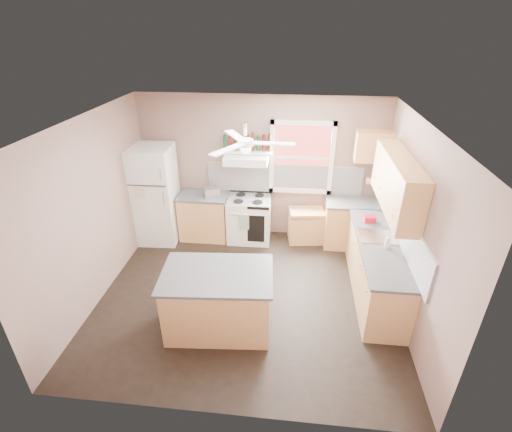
# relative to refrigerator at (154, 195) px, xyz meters

# --- Properties ---
(floor) EXTENTS (4.50, 4.50, 0.00)m
(floor) POSITION_rel_refrigerator_xyz_m (1.95, -1.54, -0.92)
(floor) COLOR black
(floor) RESTS_ON ground
(ceiling) EXTENTS (4.50, 4.50, 0.00)m
(ceiling) POSITION_rel_refrigerator_xyz_m (1.95, -1.54, 1.78)
(ceiling) COLOR white
(ceiling) RESTS_ON ground
(wall_back) EXTENTS (4.50, 0.05, 2.70)m
(wall_back) POSITION_rel_refrigerator_xyz_m (1.95, 0.48, 0.43)
(wall_back) COLOR #7D6157
(wall_back) RESTS_ON ground
(wall_right) EXTENTS (0.05, 4.00, 2.70)m
(wall_right) POSITION_rel_refrigerator_xyz_m (4.22, -1.54, 0.43)
(wall_right) COLOR #7D6157
(wall_right) RESTS_ON ground
(wall_left) EXTENTS (0.05, 4.00, 2.70)m
(wall_left) POSITION_rel_refrigerator_xyz_m (-0.33, -1.54, 0.43)
(wall_left) COLOR #7D6157
(wall_left) RESTS_ON ground
(backsplash_back) EXTENTS (2.90, 0.03, 0.55)m
(backsplash_back) POSITION_rel_refrigerator_xyz_m (2.40, 0.44, 0.25)
(backsplash_back) COLOR white
(backsplash_back) RESTS_ON wall_back
(backsplash_right) EXTENTS (0.03, 2.60, 0.55)m
(backsplash_right) POSITION_rel_refrigerator_xyz_m (4.18, -1.24, 0.25)
(backsplash_right) COLOR white
(backsplash_right) RESTS_ON wall_right
(window_view) EXTENTS (1.00, 0.02, 1.20)m
(window_view) POSITION_rel_refrigerator_xyz_m (2.70, 0.44, 0.68)
(window_view) COLOR maroon
(window_view) RESTS_ON wall_back
(window_frame) EXTENTS (1.16, 0.07, 1.36)m
(window_frame) POSITION_rel_refrigerator_xyz_m (2.70, 0.41, 0.68)
(window_frame) COLOR white
(window_frame) RESTS_ON wall_back
(refrigerator) EXTENTS (0.82, 0.80, 1.85)m
(refrigerator) POSITION_rel_refrigerator_xyz_m (0.00, 0.00, 0.00)
(refrigerator) COLOR white
(refrigerator) RESTS_ON floor
(base_cabinet_left) EXTENTS (0.90, 0.60, 0.86)m
(base_cabinet_left) POSITION_rel_refrigerator_xyz_m (0.89, 0.16, -0.49)
(base_cabinet_left) COLOR tan
(base_cabinet_left) RESTS_ON floor
(counter_left) EXTENTS (0.92, 0.62, 0.04)m
(counter_left) POSITION_rel_refrigerator_xyz_m (0.89, 0.16, -0.04)
(counter_left) COLOR #464649
(counter_left) RESTS_ON base_cabinet_left
(toaster) EXTENTS (0.32, 0.26, 0.18)m
(toaster) POSITION_rel_refrigerator_xyz_m (1.08, 0.09, 0.07)
(toaster) COLOR silver
(toaster) RESTS_ON counter_left
(stove) EXTENTS (0.82, 0.66, 0.86)m
(stove) POSITION_rel_refrigerator_xyz_m (1.76, 0.16, -0.49)
(stove) COLOR white
(stove) RESTS_ON floor
(range_hood) EXTENTS (0.78, 0.50, 0.14)m
(range_hood) POSITION_rel_refrigerator_xyz_m (1.72, 0.21, 0.70)
(range_hood) COLOR white
(range_hood) RESTS_ON wall_back
(bottle_shelf) EXTENTS (0.90, 0.26, 0.03)m
(bottle_shelf) POSITION_rel_refrigerator_xyz_m (1.72, 0.33, 0.80)
(bottle_shelf) COLOR white
(bottle_shelf) RESTS_ON range_hood
(cart) EXTENTS (0.70, 0.51, 0.65)m
(cart) POSITION_rel_refrigerator_xyz_m (2.86, 0.21, -0.60)
(cart) COLOR tan
(cart) RESTS_ON floor
(base_cabinet_corner) EXTENTS (1.00, 0.60, 0.86)m
(base_cabinet_corner) POSITION_rel_refrigerator_xyz_m (3.70, 0.16, -0.49)
(base_cabinet_corner) COLOR tan
(base_cabinet_corner) RESTS_ON floor
(base_cabinet_right) EXTENTS (0.60, 2.20, 0.86)m
(base_cabinet_right) POSITION_rel_refrigerator_xyz_m (3.90, -1.24, -0.49)
(base_cabinet_right) COLOR tan
(base_cabinet_right) RESTS_ON floor
(counter_corner) EXTENTS (1.02, 0.62, 0.04)m
(counter_corner) POSITION_rel_refrigerator_xyz_m (3.70, 0.16, -0.04)
(counter_corner) COLOR #464649
(counter_corner) RESTS_ON base_cabinet_corner
(counter_right) EXTENTS (0.62, 2.22, 0.04)m
(counter_right) POSITION_rel_refrigerator_xyz_m (3.89, -1.24, -0.04)
(counter_right) COLOR #464649
(counter_right) RESTS_ON base_cabinet_right
(sink) EXTENTS (0.55, 0.45, 0.03)m
(sink) POSITION_rel_refrigerator_xyz_m (3.89, -1.04, -0.03)
(sink) COLOR silver
(sink) RESTS_ON counter_right
(faucet) EXTENTS (0.03, 0.03, 0.14)m
(faucet) POSITION_rel_refrigerator_xyz_m (4.05, -1.04, 0.05)
(faucet) COLOR silver
(faucet) RESTS_ON sink
(upper_cabinet_right) EXTENTS (0.33, 1.80, 0.76)m
(upper_cabinet_right) POSITION_rel_refrigerator_xyz_m (4.03, -1.04, 0.86)
(upper_cabinet_right) COLOR tan
(upper_cabinet_right) RESTS_ON wall_right
(upper_cabinet_corner) EXTENTS (0.60, 0.33, 0.52)m
(upper_cabinet_corner) POSITION_rel_refrigerator_xyz_m (3.90, 0.29, 0.98)
(upper_cabinet_corner) COLOR tan
(upper_cabinet_corner) RESTS_ON wall_back
(paper_towel) EXTENTS (0.26, 0.12, 0.12)m
(paper_towel) POSITION_rel_refrigerator_xyz_m (4.02, 0.32, 0.33)
(paper_towel) COLOR white
(paper_towel) RESTS_ON wall_back
(island) EXTENTS (1.44, 0.97, 0.86)m
(island) POSITION_rel_refrigerator_xyz_m (1.64, -2.23, -0.49)
(island) COLOR tan
(island) RESTS_ON floor
(island_top) EXTENTS (1.53, 1.06, 0.04)m
(island_top) POSITION_rel_refrigerator_xyz_m (1.64, -2.23, -0.04)
(island_top) COLOR #464649
(island_top) RESTS_ON island
(ceiling_fan_hub) EXTENTS (0.20, 0.20, 0.08)m
(ceiling_fan_hub) POSITION_rel_refrigerator_xyz_m (1.95, -1.54, 1.53)
(ceiling_fan_hub) COLOR white
(ceiling_fan_hub) RESTS_ON ceiling
(soap_bottle) EXTENTS (0.12, 0.12, 0.23)m
(soap_bottle) POSITION_rel_refrigerator_xyz_m (3.96, -1.35, 0.09)
(soap_bottle) COLOR silver
(soap_bottle) RESTS_ON counter_right
(red_caddy) EXTENTS (0.19, 0.13, 0.10)m
(red_caddy) POSITION_rel_refrigerator_xyz_m (3.84, -0.58, 0.03)
(red_caddy) COLOR red
(red_caddy) RESTS_ON counter_right
(wine_bottles) EXTENTS (0.86, 0.06, 0.31)m
(wine_bottles) POSITION_rel_refrigerator_xyz_m (1.72, 0.33, 0.96)
(wine_bottles) COLOR #143819
(wine_bottles) RESTS_ON bottle_shelf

